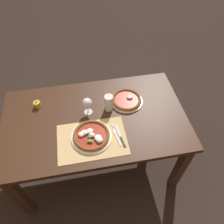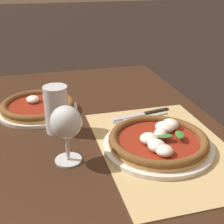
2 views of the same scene
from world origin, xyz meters
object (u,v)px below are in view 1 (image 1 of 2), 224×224
pint_glass (109,103)px  fork (116,135)px  wine_glass (87,104)px  pizza_far (127,100)px  knife (120,136)px  pizza_near (91,136)px  votive_candle (37,104)px

pint_glass → fork: size_ratio=0.73×
wine_glass → fork: size_ratio=0.78×
wine_glass → fork: 0.34m
pizza_far → knife: size_ratio=1.27×
pizza_near → knife: size_ratio=1.42×
fork → knife: knife is taller
pizza_far → votive_candle: 0.75m
knife → votive_candle: (-0.62, 0.42, 0.02)m
wine_glass → knife: (0.21, -0.28, -0.10)m
wine_glass → pint_glass: bearing=2.6°
votive_candle → pizza_far: bearing=-6.3°
pizza_near → wine_glass: wine_glass is taller
pizza_far → votive_candle: votive_candle is taller
fork → pizza_near: bearing=175.2°
pizza_near → wine_glass: bearing=89.3°
pizza_far → fork: pizza_far is taller
wine_glass → pint_glass: (0.17, 0.01, -0.04)m
pint_glass → knife: bearing=-82.8°
wine_glass → votive_candle: 0.44m
pizza_far → pizza_near: bearing=-137.6°
pint_glass → knife: (0.04, -0.28, -0.06)m
pint_glass → fork: bearing=-88.4°
knife → pizza_near: bearing=172.9°
pint_glass → votive_candle: pint_glass is taller
pizza_near → knife: pizza_near is taller
pizza_far → fork: bearing=-115.5°
votive_candle → pizza_near: bearing=-43.8°
pizza_near → knife: bearing=-7.1°
pizza_far → votive_candle: (-0.75, 0.08, 0.00)m
pizza_near → votive_candle: bearing=136.2°
votive_candle → wine_glass: bearing=-19.1°
pizza_near → fork: pizza_near is taller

